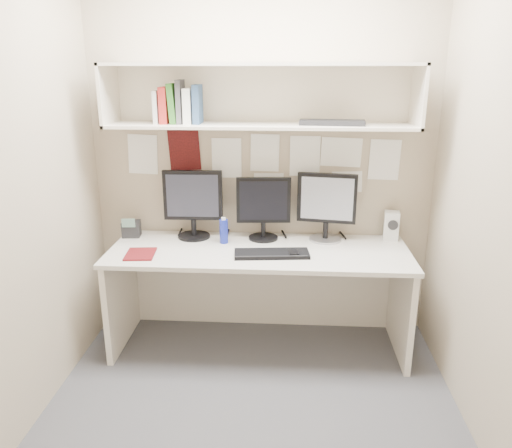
# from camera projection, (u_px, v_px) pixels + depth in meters

# --- Properties ---
(floor) EXTENTS (2.40, 2.00, 0.01)m
(floor) POSITION_uv_depth(u_px,v_px,m) (252.00, 403.00, 2.94)
(floor) COLOR #444449
(floor) RESTS_ON ground
(wall_back) EXTENTS (2.40, 0.02, 2.60)m
(wall_back) POSITION_uv_depth(u_px,v_px,m) (262.00, 155.00, 3.50)
(wall_back) COLOR tan
(wall_back) RESTS_ON ground
(wall_front) EXTENTS (2.40, 0.02, 2.60)m
(wall_front) POSITION_uv_depth(u_px,v_px,m) (229.00, 261.00, 1.60)
(wall_front) COLOR tan
(wall_front) RESTS_ON ground
(wall_left) EXTENTS (0.02, 2.00, 2.60)m
(wall_left) POSITION_uv_depth(u_px,v_px,m) (25.00, 185.00, 2.62)
(wall_left) COLOR tan
(wall_left) RESTS_ON ground
(wall_right) EXTENTS (0.02, 2.00, 2.60)m
(wall_right) POSITION_uv_depth(u_px,v_px,m) (492.00, 192.00, 2.48)
(wall_right) COLOR tan
(wall_right) RESTS_ON ground
(desk) EXTENTS (2.00, 0.70, 0.73)m
(desk) POSITION_uv_depth(u_px,v_px,m) (259.00, 298.00, 3.45)
(desk) COLOR beige
(desk) RESTS_ON floor
(overhead_hutch) EXTENTS (2.00, 0.38, 0.40)m
(overhead_hutch) POSITION_uv_depth(u_px,v_px,m) (261.00, 95.00, 3.24)
(overhead_hutch) COLOR silver
(overhead_hutch) RESTS_ON wall_back
(pinned_papers) EXTENTS (1.92, 0.01, 0.48)m
(pinned_papers) POSITION_uv_depth(u_px,v_px,m) (262.00, 163.00, 3.51)
(pinned_papers) COLOR white
(pinned_papers) RESTS_ON wall_back
(monitor_left) EXTENTS (0.41, 0.23, 0.48)m
(monitor_left) POSITION_uv_depth(u_px,v_px,m) (193.00, 202.00, 3.50)
(monitor_left) COLOR black
(monitor_left) RESTS_ON desk
(monitor_center) EXTENTS (0.38, 0.21, 0.44)m
(monitor_center) POSITION_uv_depth(u_px,v_px,m) (263.00, 205.00, 3.47)
(monitor_center) COLOR black
(monitor_center) RESTS_ON desk
(monitor_right) EXTENTS (0.41, 0.22, 0.47)m
(monitor_right) POSITION_uv_depth(u_px,v_px,m) (327.00, 204.00, 3.44)
(monitor_right) COLOR #A5A5AA
(monitor_right) RESTS_ON desk
(keyboard) EXTENTS (0.50, 0.22, 0.02)m
(keyboard) POSITION_uv_depth(u_px,v_px,m) (272.00, 254.00, 3.22)
(keyboard) COLOR black
(keyboard) RESTS_ON desk
(mouse) EXTENTS (0.07, 0.10, 0.03)m
(mouse) POSITION_uv_depth(u_px,v_px,m) (294.00, 254.00, 3.21)
(mouse) COLOR black
(mouse) RESTS_ON desk
(speaker) EXTENTS (0.11, 0.12, 0.20)m
(speaker) POSITION_uv_depth(u_px,v_px,m) (391.00, 226.00, 3.50)
(speaker) COLOR silver
(speaker) RESTS_ON desk
(blue_bottle) EXTENTS (0.06, 0.06, 0.18)m
(blue_bottle) POSITION_uv_depth(u_px,v_px,m) (224.00, 231.00, 3.43)
(blue_bottle) COLOR navy
(blue_bottle) RESTS_ON desk
(maroon_notebook) EXTENTS (0.20, 0.24, 0.01)m
(maroon_notebook) POSITION_uv_depth(u_px,v_px,m) (140.00, 254.00, 3.23)
(maroon_notebook) COLOR #5B0F13
(maroon_notebook) RESTS_ON desk
(desk_phone) EXTENTS (0.13, 0.12, 0.15)m
(desk_phone) POSITION_uv_depth(u_px,v_px,m) (131.00, 229.00, 3.57)
(desk_phone) COLOR black
(desk_phone) RESTS_ON desk
(book_stack) EXTENTS (0.30, 0.17, 0.28)m
(book_stack) POSITION_uv_depth(u_px,v_px,m) (179.00, 105.00, 3.23)
(book_stack) COLOR silver
(book_stack) RESTS_ON overhead_hutch
(hutch_tray) EXTENTS (0.43, 0.19, 0.03)m
(hutch_tray) POSITION_uv_depth(u_px,v_px,m) (332.00, 122.00, 3.18)
(hutch_tray) COLOR black
(hutch_tray) RESTS_ON overhead_hutch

